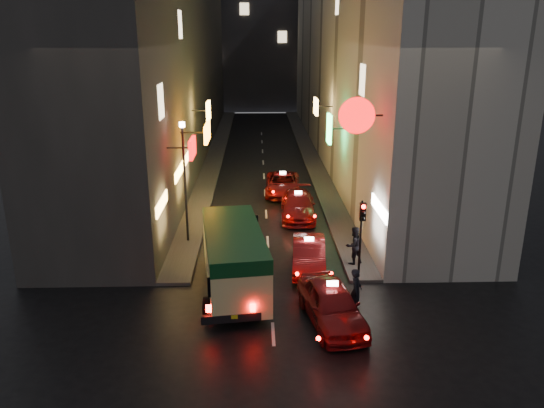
{
  "coord_description": "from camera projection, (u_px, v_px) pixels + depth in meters",
  "views": [
    {
      "loc": [
        -0.54,
        -13.03,
        10.55
      ],
      "look_at": [
        0.22,
        13.0,
        2.11
      ],
      "focal_mm": 35.0,
      "sensor_mm": 36.0,
      "label": 1
    }
  ],
  "objects": [
    {
      "name": "building_far",
      "position": [
        259.0,
        29.0,
        75.02
      ],
      "size": [
        30.0,
        10.0,
        22.0
      ],
      "primitive_type": "cube",
      "color": "#35343A",
      "rests_on": "ground"
    },
    {
      "name": "pedestrian_sidewalk",
      "position": [
        354.0,
        243.0,
        24.76
      ],
      "size": [
        0.91,
        0.78,
        2.06
      ],
      "primitive_type": "imported",
      "rotation": [
        0.0,
        0.0,
        3.62
      ],
      "color": "black",
      "rests_on": "sidewalk_right"
    },
    {
      "name": "ground",
      "position": [
        277.0,
        407.0,
        15.66
      ],
      "size": [
        120.0,
        120.0,
        0.0
      ],
      "primitive_type": "plane",
      "color": "black",
      "rests_on": "ground"
    },
    {
      "name": "sidewalk_right",
      "position": [
        309.0,
        154.0,
        48.08
      ],
      "size": [
        1.5,
        52.0,
        0.15
      ],
      "primitive_type": "cube",
      "color": "#474442",
      "rests_on": "ground"
    },
    {
      "name": "sidewalk_left",
      "position": [
        216.0,
        154.0,
        47.84
      ],
      "size": [
        1.5,
        52.0,
        0.15
      ],
      "primitive_type": "cube",
      "color": "#474442",
      "rests_on": "ground"
    },
    {
      "name": "pedestrian_crossing",
      "position": [
        356.0,
        288.0,
        20.7
      ],
      "size": [
        0.65,
        0.8,
        2.08
      ],
      "primitive_type": "imported",
      "rotation": [
        0.0,
        0.0,
        1.22
      ],
      "color": "black",
      "rests_on": "ground"
    },
    {
      "name": "taxi_near",
      "position": [
        332.0,
        301.0,
        19.97
      ],
      "size": [
        3.27,
        6.0,
        1.98
      ],
      "color": "maroon",
      "rests_on": "ground"
    },
    {
      "name": "minibus",
      "position": [
        234.0,
        253.0,
        22.13
      ],
      "size": [
        3.12,
        6.78,
        2.8
      ],
      "color": "#EBE693",
      "rests_on": "ground"
    },
    {
      "name": "taxi_third",
      "position": [
        298.0,
        203.0,
        31.6
      ],
      "size": [
        2.39,
        5.36,
        1.84
      ],
      "color": "maroon",
      "rests_on": "ground"
    },
    {
      "name": "traffic_light",
      "position": [
        362.0,
        223.0,
        23.0
      ],
      "size": [
        0.26,
        0.43,
        3.5
      ],
      "color": "black",
      "rests_on": "sidewalk_right"
    },
    {
      "name": "building_right",
      "position": [
        355.0,
        52.0,
        45.43
      ],
      "size": [
        7.94,
        52.0,
        18.0
      ],
      "color": "beige",
      "rests_on": "ground"
    },
    {
      "name": "lamp_post",
      "position": [
        185.0,
        174.0,
        26.75
      ],
      "size": [
        0.28,
        0.28,
        6.22
      ],
      "color": "black",
      "rests_on": "sidewalk_left"
    },
    {
      "name": "building_left",
      "position": [
        168.0,
        52.0,
        44.98
      ],
      "size": [
        7.66,
        52.0,
        18.0
      ],
      "color": "#3D3937",
      "rests_on": "ground"
    },
    {
      "name": "taxi_far",
      "position": [
        283.0,
        182.0,
        36.15
      ],
      "size": [
        2.33,
        5.2,
        1.79
      ],
      "color": "maroon",
      "rests_on": "ground"
    },
    {
      "name": "taxi_second",
      "position": [
        309.0,
        252.0,
        24.62
      ],
      "size": [
        2.5,
        5.27,
        1.8
      ],
      "color": "maroon",
      "rests_on": "ground"
    }
  ]
}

